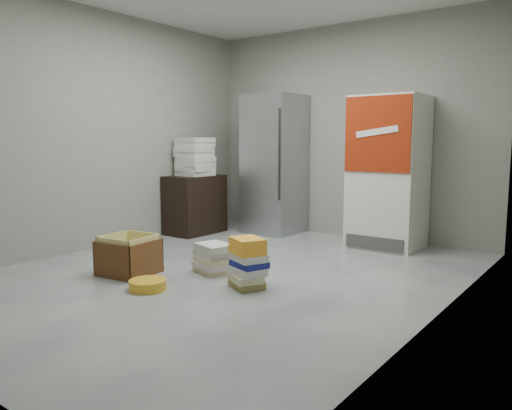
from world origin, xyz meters
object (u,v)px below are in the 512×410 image
(steel_fridge, at_px, (274,164))
(wood_shelf, at_px, (195,205))
(coke_cooler, at_px, (388,172))
(phonebook_stack_main, at_px, (248,263))
(cardboard_box, at_px, (129,258))

(steel_fridge, height_order, wood_shelf, steel_fridge)
(coke_cooler, distance_m, phonebook_stack_main, 2.48)
(wood_shelf, bearing_deg, coke_cooler, 16.28)
(coke_cooler, xyz_separation_m, cardboard_box, (-1.50, -2.68, -0.75))
(steel_fridge, xyz_separation_m, wood_shelf, (-0.83, -0.73, -0.55))
(wood_shelf, distance_m, phonebook_stack_main, 2.73)
(wood_shelf, bearing_deg, cardboard_box, -63.27)
(steel_fridge, distance_m, coke_cooler, 1.65)
(coke_cooler, relative_size, phonebook_stack_main, 4.10)
(coke_cooler, distance_m, wood_shelf, 2.63)
(wood_shelf, bearing_deg, steel_fridge, 41.31)
(coke_cooler, relative_size, wood_shelf, 2.25)
(wood_shelf, distance_m, cardboard_box, 2.20)
(steel_fridge, relative_size, cardboard_box, 3.66)
(coke_cooler, distance_m, cardboard_box, 3.16)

